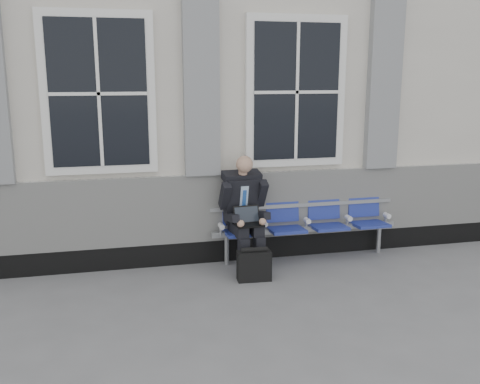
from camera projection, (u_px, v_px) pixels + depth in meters
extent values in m
plane|color=slate|center=(304.00, 299.00, 6.02)|extent=(70.00, 70.00, 0.00)
cube|color=beige|center=(236.00, 97.00, 8.89)|extent=(14.00, 4.00, 4.20)
cube|color=black|center=(268.00, 246.00, 7.38)|extent=(14.00, 0.10, 0.30)
cube|color=silver|center=(269.00, 205.00, 7.24)|extent=(14.00, 0.08, 0.90)
cube|color=gray|center=(201.00, 81.00, 6.67)|extent=(0.45, 0.14, 2.40)
cube|color=gray|center=(384.00, 80.00, 7.22)|extent=(0.45, 0.14, 2.40)
cube|color=white|center=(99.00, 94.00, 6.44)|extent=(1.35, 0.10, 1.95)
cube|color=black|center=(99.00, 94.00, 6.40)|extent=(1.15, 0.02, 1.75)
cube|color=white|center=(296.00, 92.00, 7.00)|extent=(1.35, 0.10, 1.95)
cube|color=black|center=(297.00, 92.00, 6.95)|extent=(1.15, 0.02, 1.75)
cube|color=#9EA0A3|center=(306.00, 229.00, 7.27)|extent=(2.60, 0.07, 0.07)
cube|color=#9EA0A3|center=(303.00, 205.00, 7.32)|extent=(2.60, 0.05, 0.05)
cylinder|color=#9EA0A3|center=(227.00, 250.00, 7.07)|extent=(0.06, 0.06, 0.39)
cylinder|color=#9EA0A3|center=(379.00, 239.00, 7.56)|extent=(0.06, 0.06, 0.39)
cube|color=navy|center=(243.00, 233.00, 6.99)|extent=(0.46, 0.42, 0.07)
cube|color=navy|center=(239.00, 210.00, 7.13)|extent=(0.46, 0.10, 0.40)
cube|color=navy|center=(286.00, 230.00, 7.12)|extent=(0.46, 0.42, 0.07)
cube|color=navy|center=(282.00, 207.00, 7.26)|extent=(0.46, 0.10, 0.40)
cube|color=navy|center=(329.00, 227.00, 7.25)|extent=(0.46, 0.42, 0.07)
cube|color=navy|center=(323.00, 205.00, 7.40)|extent=(0.46, 0.10, 0.40)
cube|color=navy|center=(369.00, 224.00, 7.38)|extent=(0.46, 0.42, 0.07)
cube|color=navy|center=(363.00, 202.00, 7.53)|extent=(0.46, 0.10, 0.40)
cylinder|color=white|center=(221.00, 226.00, 6.93)|extent=(0.07, 0.12, 0.07)
cylinder|color=white|center=(264.00, 223.00, 7.06)|extent=(0.07, 0.12, 0.07)
cylinder|color=white|center=(307.00, 221.00, 7.19)|extent=(0.07, 0.12, 0.07)
cylinder|color=white|center=(349.00, 218.00, 7.33)|extent=(0.07, 0.12, 0.07)
cylinder|color=white|center=(387.00, 215.00, 7.45)|extent=(0.07, 0.12, 0.07)
cube|color=black|center=(245.00, 273.00, 6.68)|extent=(0.14, 0.28, 0.09)
cube|color=black|center=(261.00, 271.00, 6.74)|extent=(0.14, 0.28, 0.09)
cube|color=black|center=(244.00, 256.00, 6.69)|extent=(0.13, 0.14, 0.47)
cube|color=black|center=(259.00, 255.00, 6.76)|extent=(0.13, 0.14, 0.47)
cube|color=black|center=(238.00, 229.00, 6.84)|extent=(0.18, 0.47, 0.14)
cube|color=black|center=(253.00, 227.00, 6.90)|extent=(0.18, 0.47, 0.14)
cube|color=black|center=(241.00, 199.00, 6.99)|extent=(0.46, 0.39, 0.65)
cube|color=silver|center=(244.00, 199.00, 6.87)|extent=(0.11, 0.11, 0.37)
cube|color=#2658B2|center=(244.00, 201.00, 6.86)|extent=(0.05, 0.08, 0.31)
cube|color=black|center=(242.00, 176.00, 6.89)|extent=(0.51, 0.28, 0.15)
cylinder|color=tan|center=(243.00, 171.00, 6.83)|extent=(0.11, 0.11, 0.10)
sphere|color=tan|center=(244.00, 164.00, 6.75)|extent=(0.22, 0.22, 0.22)
cube|color=black|center=(225.00, 196.00, 6.80)|extent=(0.13, 0.30, 0.38)
cube|color=black|center=(261.00, 193.00, 6.95)|extent=(0.13, 0.30, 0.38)
cube|color=black|center=(232.00, 218.00, 6.69)|extent=(0.12, 0.33, 0.14)
cube|color=black|center=(263.00, 215.00, 6.82)|extent=(0.12, 0.33, 0.14)
sphere|color=tan|center=(241.00, 224.00, 6.59)|extent=(0.09, 0.09, 0.09)
sphere|color=tan|center=(263.00, 222.00, 6.68)|extent=(0.09, 0.09, 0.09)
cube|color=black|center=(250.00, 225.00, 6.72)|extent=(0.36, 0.26, 0.02)
cube|color=black|center=(247.00, 214.00, 6.81)|extent=(0.35, 0.12, 0.22)
cube|color=black|center=(247.00, 214.00, 6.80)|extent=(0.31, 0.10, 0.19)
cube|color=black|center=(254.00, 266.00, 6.53)|extent=(0.42, 0.20, 0.37)
cylinder|color=black|center=(254.00, 250.00, 6.49)|extent=(0.33, 0.09, 0.07)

